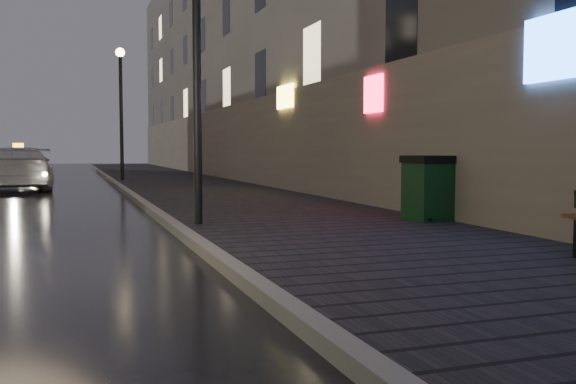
% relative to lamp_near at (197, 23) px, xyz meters
% --- Properties ---
extents(ground, '(120.00, 120.00, 0.00)m').
position_rel_lamp_near_xyz_m(ground, '(-1.85, -6.00, -3.49)').
color(ground, black).
rests_on(ground, ground).
extents(sidewalk, '(4.60, 58.00, 0.15)m').
position_rel_lamp_near_xyz_m(sidewalk, '(2.05, 15.00, -3.41)').
color(sidewalk, black).
rests_on(sidewalk, ground).
extents(curb, '(0.20, 58.00, 0.15)m').
position_rel_lamp_near_xyz_m(curb, '(-0.35, 15.00, -3.41)').
color(curb, slate).
rests_on(curb, ground).
extents(building_near, '(1.80, 50.00, 13.00)m').
position_rel_lamp_near_xyz_m(building_near, '(5.25, 19.00, 3.01)').
color(building_near, '#605B54').
rests_on(building_near, ground).
extents(lamp_near, '(0.36, 0.36, 5.28)m').
position_rel_lamp_near_xyz_m(lamp_near, '(0.00, 0.00, 0.00)').
color(lamp_near, black).
rests_on(lamp_near, sidewalk).
extents(lamp_far, '(0.36, 0.36, 5.28)m').
position_rel_lamp_near_xyz_m(lamp_far, '(0.00, 16.00, 0.00)').
color(lamp_far, black).
rests_on(lamp_far, sidewalk).
extents(trash_bin, '(0.81, 0.81, 1.14)m').
position_rel_lamp_near_xyz_m(trash_bin, '(3.95, -0.80, -2.76)').
color(trash_bin, '#0E3316').
rests_on(trash_bin, sidewalk).
extents(taxi_mid, '(2.49, 5.21, 1.46)m').
position_rel_lamp_near_xyz_m(taxi_mid, '(-3.67, 13.17, -2.76)').
color(taxi_mid, silver).
rests_on(taxi_mid, ground).
extents(car_far, '(1.86, 3.98, 1.32)m').
position_rel_lamp_near_xyz_m(car_far, '(-4.19, 33.77, -2.83)').
color(car_far, '#94949B').
rests_on(car_far, ground).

